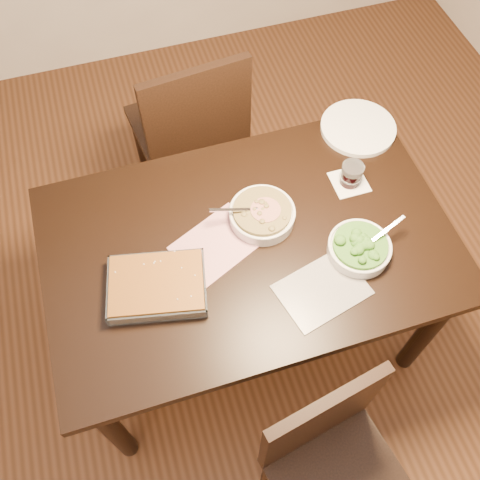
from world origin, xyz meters
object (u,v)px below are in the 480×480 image
(baking_dish, at_px, (157,286))
(chair_near, at_px, (332,461))
(table, at_px, (248,255))
(wine_tumbler, at_px, (352,174))
(dinner_plate, at_px, (358,128))
(stew_bowl, at_px, (262,214))
(chair_far, at_px, (191,129))
(broccoli_bowl, at_px, (359,248))

(baking_dish, bearing_deg, chair_near, -45.77)
(table, xyz_separation_m, wine_tumbler, (0.43, 0.13, 0.14))
(table, distance_m, dinner_plate, 0.68)
(table, xyz_separation_m, chair_near, (0.06, -0.71, -0.17))
(stew_bowl, bearing_deg, chair_far, 98.16)
(broccoli_bowl, relative_size, chair_far, 0.25)
(table, xyz_separation_m, stew_bowl, (0.07, 0.07, 0.13))
(baking_dish, bearing_deg, chair_far, 81.58)
(broccoli_bowl, distance_m, chair_far, 1.00)
(dinner_plate, distance_m, chair_near, 1.22)
(broccoli_bowl, xyz_separation_m, chair_near, (-0.28, -0.56, -0.30))
(table, bearing_deg, dinner_plate, 32.47)
(table, bearing_deg, wine_tumbler, 16.78)
(wine_tumbler, relative_size, dinner_plate, 0.30)
(wine_tumbler, relative_size, chair_far, 0.09)
(baking_dish, distance_m, wine_tumbler, 0.80)
(table, distance_m, broccoli_bowl, 0.39)
(table, height_order, chair_far, chair_far)
(baking_dish, bearing_deg, wine_tumbler, 27.88)
(dinner_plate, bearing_deg, broccoli_bowl, -113.84)
(baking_dish, relative_size, dinner_plate, 1.21)
(table, relative_size, dinner_plate, 4.78)
(table, height_order, wine_tumbler, wine_tumbler)
(dinner_plate, xyz_separation_m, chair_near, (-0.51, -1.07, -0.28))
(broccoli_bowl, relative_size, dinner_plate, 0.82)
(stew_bowl, xyz_separation_m, chair_near, (-0.01, -0.78, -0.30))
(chair_far, bearing_deg, dinner_plate, 140.06)
(wine_tumbler, bearing_deg, table, -163.22)
(baking_dish, bearing_deg, table, 26.78)
(broccoli_bowl, xyz_separation_m, baking_dish, (-0.68, 0.06, -0.00))
(chair_far, bearing_deg, baking_dish, 63.04)
(dinner_plate, height_order, chair_near, chair_near)
(stew_bowl, bearing_deg, wine_tumbler, 9.24)
(broccoli_bowl, relative_size, baking_dish, 0.68)
(broccoli_bowl, height_order, wine_tumbler, wine_tumbler)
(baking_dish, xyz_separation_m, dinner_plate, (0.90, 0.45, -0.02))
(stew_bowl, height_order, chair_near, chair_near)
(dinner_plate, bearing_deg, stew_bowl, -149.71)
(broccoli_bowl, bearing_deg, chair_far, 112.03)
(chair_far, bearing_deg, broccoli_bowl, 105.44)
(table, relative_size, baking_dish, 3.96)
(chair_near, bearing_deg, dinner_plate, 53.71)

